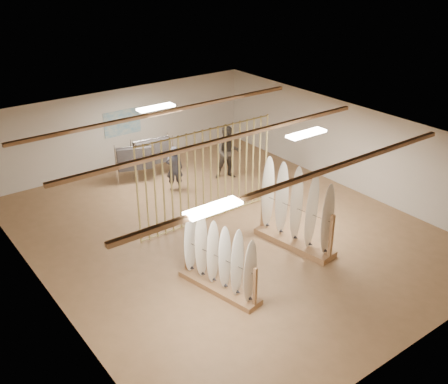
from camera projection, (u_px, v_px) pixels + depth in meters
floor at (224, 230)px, 14.79m from camera, size 12.00×12.00×0.00m
ceiling at (224, 137)px, 13.57m from camera, size 12.00×12.00×0.00m
wall_back at (123, 128)px, 18.51m from camera, size 12.00×0.00×12.00m
wall_front at (415, 293)px, 9.86m from camera, size 12.00×0.00×12.00m
wall_left at (42, 243)px, 11.48m from camera, size 0.00×12.00×12.00m
wall_right at (348, 146)px, 16.88m from camera, size 0.00×12.00×12.00m
ceiling_slats at (224, 139)px, 13.61m from camera, size 9.50×6.12×0.10m
light_panels at (224, 139)px, 13.60m from camera, size 1.20×0.35×0.06m
bamboo_partition at (207, 176)px, 14.76m from camera, size 4.45×0.05×2.78m
poster at (122, 123)px, 18.41m from camera, size 1.40×0.03×0.90m
rack_left at (219, 268)px, 12.02m from camera, size 0.93×2.27×1.79m
rack_right at (295, 220)px, 13.75m from camera, size 0.96×2.40×2.22m
clothing_rack_a at (135, 158)px, 17.35m from camera, size 1.20×0.68×1.34m
clothing_rack_b at (152, 152)px, 17.70m from camera, size 1.35×0.45×1.45m
shopper_a at (174, 165)px, 16.83m from camera, size 0.74×0.64×1.71m
shopper_b at (228, 149)px, 17.62m from camera, size 1.25×1.16×2.08m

